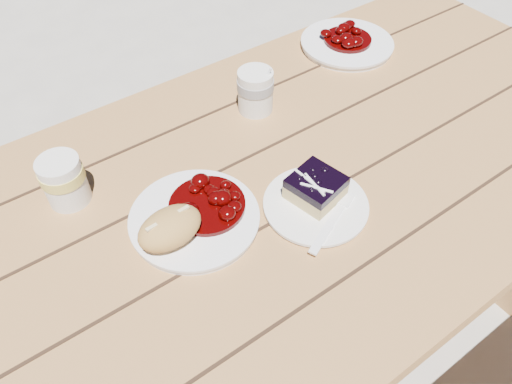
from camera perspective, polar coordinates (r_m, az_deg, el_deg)
ground at (r=1.54m, az=-3.41°, el=-20.73°), size 60.00×60.00×0.00m
picnic_table at (r=1.02m, az=-4.88°, el=-8.46°), size 2.00×1.55×0.75m
main_plate at (r=0.88m, az=-7.03°, el=-3.13°), size 0.22×0.22×0.02m
goulash_stew at (r=0.87m, az=-5.67°, el=-0.82°), size 0.14×0.14×0.04m
bread_roll at (r=0.82m, az=-9.82°, el=-4.08°), size 0.12×0.08×0.06m
dessert_plate at (r=0.90m, az=6.83°, el=-1.53°), size 0.18×0.18×0.01m
blueberry_cake at (r=0.89m, az=6.86°, el=0.54°), size 0.10×0.10×0.05m
fork_dessert at (r=0.86m, az=8.22°, el=-4.04°), size 0.16×0.09×0.00m
coffee_cup at (r=1.08m, az=-0.07°, el=11.45°), size 0.08×0.08×0.09m
second_plate at (r=1.33m, az=10.33°, el=16.28°), size 0.23×0.23×0.02m
second_stew at (r=1.31m, az=10.51°, el=17.36°), size 0.12×0.12×0.04m
second_cup at (r=0.94m, az=-21.09°, el=1.20°), size 0.08×0.08×0.09m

